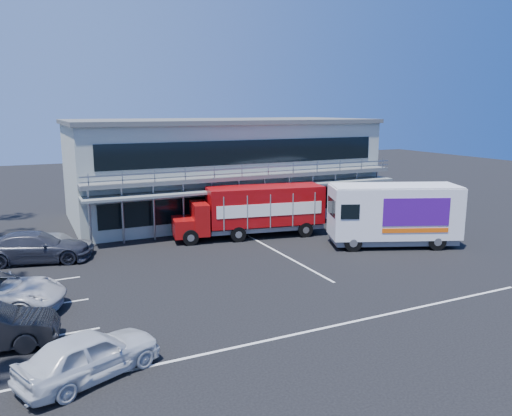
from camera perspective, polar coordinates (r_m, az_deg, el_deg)
name	(u,v)px	position (r m, az deg, el deg)	size (l,w,h in m)	color
ground	(277,276)	(24.65, 2.42, -7.78)	(120.00, 120.00, 0.00)	black
building	(221,167)	(38.42, -3.98, 4.66)	(22.40, 12.00, 7.30)	#9DA496
red_truck	(255,210)	(31.69, -0.10, -0.17)	(9.78, 3.81, 3.21)	maroon
white_van	(394,214)	(30.63, 15.47, -0.64)	(7.91, 5.22, 3.66)	white
parked_car_a	(90,354)	(16.49, -18.47, -15.59)	(1.75, 4.35, 1.48)	silver
parked_car_d	(36,247)	(29.11, -23.83, -4.11)	(2.26, 5.56, 1.61)	#292C37
parked_car_e	(56,244)	(29.86, -21.90, -3.83)	(1.62, 4.03, 1.37)	gray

